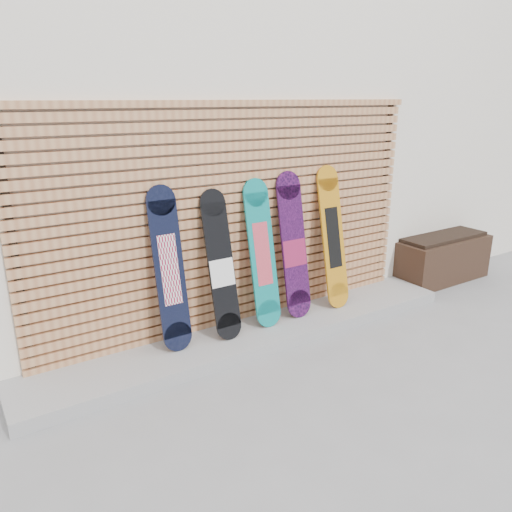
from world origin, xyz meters
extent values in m
plane|color=gray|center=(0.00, 0.00, 0.00)|extent=(80.00, 80.00, 0.00)
cube|color=silver|center=(0.50, 3.50, 1.80)|extent=(12.00, 5.00, 3.60)
cube|color=gray|center=(-0.15, 0.68, 0.06)|extent=(4.60, 0.70, 0.12)
cube|color=#B17349|center=(-0.15, 0.97, 0.14)|extent=(4.20, 0.05, 0.08)
cube|color=#B17349|center=(-0.15, 0.97, 0.23)|extent=(4.20, 0.05, 0.08)
cube|color=#B17349|center=(-0.15, 0.97, 0.33)|extent=(4.20, 0.05, 0.07)
cube|color=#B17349|center=(-0.15, 0.97, 0.43)|extent=(4.20, 0.05, 0.07)
cube|color=#B17349|center=(-0.15, 0.97, 0.53)|extent=(4.20, 0.05, 0.07)
cube|color=#B17349|center=(-0.15, 0.97, 0.62)|extent=(4.20, 0.05, 0.07)
cube|color=#B17349|center=(-0.15, 0.97, 0.72)|extent=(4.20, 0.05, 0.07)
cube|color=#B17349|center=(-0.15, 0.97, 0.82)|extent=(4.20, 0.05, 0.07)
cube|color=#B17349|center=(-0.15, 0.97, 0.91)|extent=(4.20, 0.05, 0.07)
cube|color=#B17349|center=(-0.15, 0.97, 1.01)|extent=(4.20, 0.05, 0.08)
cube|color=#B17349|center=(-0.15, 0.97, 1.11)|extent=(4.20, 0.05, 0.08)
cube|color=#B17349|center=(-0.15, 0.97, 1.20)|extent=(4.20, 0.05, 0.08)
cube|color=#B17349|center=(-0.15, 0.97, 1.30)|extent=(4.20, 0.05, 0.08)
cube|color=#B17349|center=(-0.15, 0.97, 1.40)|extent=(4.20, 0.05, 0.08)
cube|color=#B17349|center=(-0.15, 0.97, 1.50)|extent=(4.20, 0.05, 0.08)
cube|color=#B17349|center=(-0.15, 0.97, 1.59)|extent=(4.20, 0.05, 0.08)
cube|color=#B17349|center=(-0.15, 0.97, 1.69)|extent=(4.20, 0.05, 0.08)
cube|color=#B17349|center=(-0.15, 0.97, 1.79)|extent=(4.20, 0.05, 0.08)
cube|color=#B17349|center=(-0.15, 0.97, 1.88)|extent=(4.20, 0.05, 0.08)
cube|color=#B17349|center=(-0.15, 0.97, 1.98)|extent=(4.20, 0.05, 0.08)
cube|color=#B17349|center=(-0.15, 0.97, 2.08)|extent=(4.20, 0.05, 0.08)
cube|color=#B17349|center=(-0.15, 0.97, 2.17)|extent=(4.20, 0.05, 0.08)
cube|color=black|center=(-2.17, 0.99, 1.12)|extent=(0.06, 0.04, 2.23)
cube|color=black|center=(1.87, 0.99, 1.12)|extent=(0.06, 0.04, 2.23)
cube|color=#B17349|center=(-0.15, 0.97, 2.26)|extent=(4.26, 0.07, 0.06)
cube|color=black|center=(2.84, 0.81, 0.28)|extent=(1.36, 0.57, 0.57)
cube|color=black|center=(2.84, 0.81, 0.59)|extent=(1.25, 0.45, 0.05)
cube|color=black|center=(-0.98, 0.80, 0.86)|extent=(0.27, 0.24, 1.22)
cylinder|color=black|center=(-0.98, 0.70, 0.25)|extent=(0.27, 0.07, 0.27)
cylinder|color=black|center=(-0.98, 0.91, 1.47)|extent=(0.27, 0.07, 0.27)
cube|color=white|center=(-0.98, 0.80, 0.86)|extent=(0.17, 0.14, 0.63)
cube|color=black|center=(-0.48, 0.77, 0.82)|extent=(0.26, 0.29, 1.15)
cylinder|color=black|center=(-0.48, 0.64, 0.25)|extent=(0.26, 0.08, 0.26)
cylinder|color=black|center=(-0.48, 0.90, 1.39)|extent=(0.26, 0.08, 0.26)
cube|color=white|center=(-0.48, 0.76, 0.75)|extent=(0.25, 0.08, 0.26)
cube|color=#0C7777|center=(-0.01, 0.78, 0.85)|extent=(0.28, 0.27, 1.18)
cylinder|color=#0C7777|center=(-0.01, 0.66, 0.26)|extent=(0.28, 0.08, 0.28)
cylinder|color=#0C7777|center=(-0.01, 0.91, 1.44)|extent=(0.28, 0.08, 0.28)
cube|color=#D54B5B|center=(-0.01, 0.78, 0.85)|extent=(0.17, 0.15, 0.62)
cube|color=black|center=(0.39, 0.79, 0.87)|extent=(0.29, 0.25, 1.21)
cylinder|color=black|center=(0.39, 0.68, 0.26)|extent=(0.29, 0.08, 0.29)
cylinder|color=black|center=(0.39, 0.91, 1.47)|extent=(0.29, 0.08, 0.29)
cube|color=maroon|center=(0.39, 0.78, 0.79)|extent=(0.28, 0.08, 0.27)
cube|color=#BB7813|center=(0.90, 0.77, 0.88)|extent=(0.28, 0.28, 1.25)
cylinder|color=#BB7813|center=(0.90, 0.64, 0.26)|extent=(0.28, 0.08, 0.28)
cylinder|color=#BB7813|center=(0.90, 0.91, 1.50)|extent=(0.28, 0.08, 0.28)
cube|color=black|center=(0.90, 0.77, 0.88)|extent=(0.17, 0.16, 0.64)
camera|label=1|loc=(-2.60, -3.10, 2.32)|focal=35.00mm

